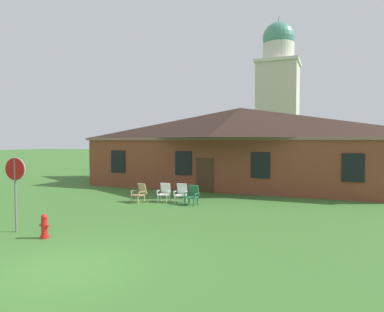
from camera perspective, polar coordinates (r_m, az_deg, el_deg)
ground_plane at (r=9.42m, az=-20.73°, el=-17.20°), size 200.00×200.00×0.00m
brick_building at (r=25.44m, az=8.06°, el=1.80°), size 20.07×10.40×5.58m
dome_tower at (r=44.48m, az=14.11°, el=9.37°), size 5.18×5.18×18.68m
stop_sign at (r=13.31m, az=-27.36°, el=-3.40°), size 0.80×0.15×2.59m
lawn_chair_by_porch at (r=17.93m, az=-8.70°, el=-6.02°), size 0.74×0.79×0.96m
lawn_chair_near_door at (r=17.92m, az=-4.61°, el=-6.00°), size 0.70×0.73×0.96m
lawn_chair_left_end at (r=17.65m, az=-1.81°, el=-6.13°), size 0.70×0.74×0.96m
lawn_chair_middle at (r=17.03m, az=0.06°, el=-6.45°), size 0.67×0.70×0.96m
fire_hydrant at (r=12.30m, az=-23.36°, el=-10.74°), size 0.36×0.28×0.79m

